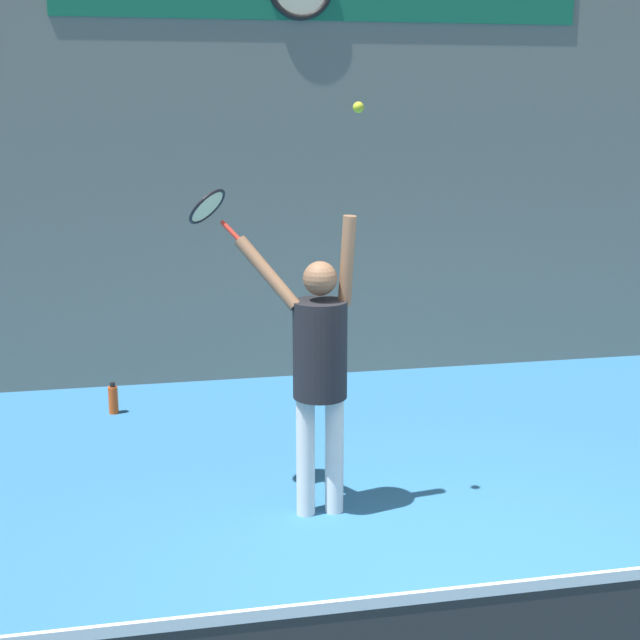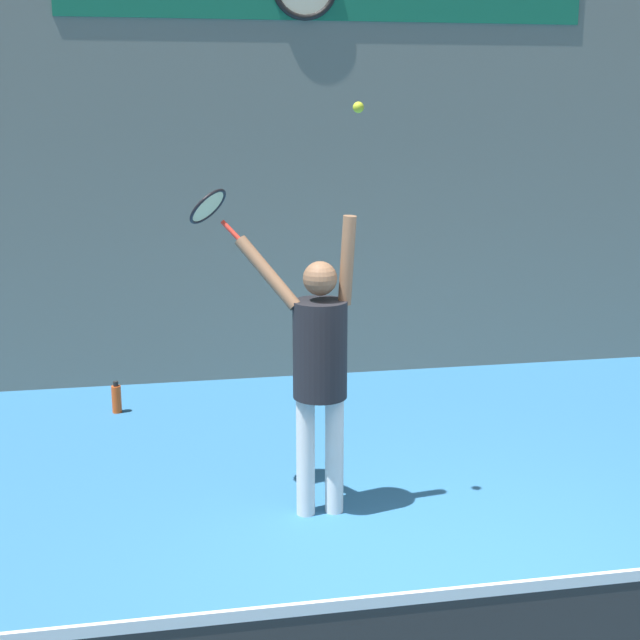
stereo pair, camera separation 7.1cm
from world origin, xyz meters
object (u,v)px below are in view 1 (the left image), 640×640
Objects in this scene: tennis_ball at (358,107)px; water_bottle at (113,399)px; tennis_player at (319,360)px; tennis_racket at (209,208)px.

tennis_ball reaches higher than water_bottle.
tennis_player is at bearing 161.57° from tennis_ball.
tennis_racket is at bearing 151.90° from tennis_ball.
tennis_player is 3.01m from water_bottle.
water_bottle is at bearing 121.58° from tennis_player.
tennis_racket reaches higher than water_bottle.
tennis_ball is at bearing -55.37° from water_bottle.
tennis_ball is at bearing -28.10° from tennis_racket.
tennis_player is at bearing -58.42° from water_bottle.
water_bottle is (-1.49, 2.42, -0.99)m from tennis_player.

